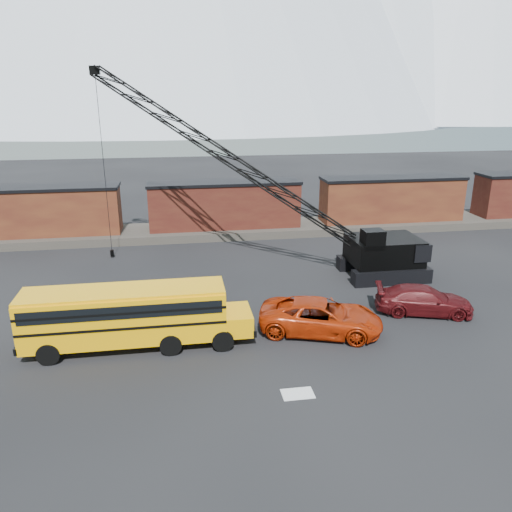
{
  "coord_description": "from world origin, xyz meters",
  "views": [
    {
      "loc": [
        -4.28,
        -22.18,
        12.54
      ],
      "look_at": [
        0.31,
        6.22,
        3.0
      ],
      "focal_mm": 35.0,
      "sensor_mm": 36.0,
      "label": 1
    }
  ],
  "objects": [
    {
      "name": "boxcar_east_near",
      "position": [
        16.0,
        22.0,
        2.76
      ],
      "size": [
        13.7,
        3.1,
        4.17
      ],
      "color": "#401812",
      "rests_on": "gravel_berm"
    },
    {
      "name": "boxcar_west_near",
      "position": [
        -16.0,
        22.0,
        2.76
      ],
      "size": [
        13.7,
        3.1,
        4.17
      ],
      "color": "#401812",
      "rests_on": "gravel_berm"
    },
    {
      "name": "red_pickup",
      "position": [
        3.12,
        1.54,
        0.92
      ],
      "size": [
        7.24,
        4.99,
        1.84
      ],
      "primitive_type": "imported",
      "rotation": [
        0.0,
        0.0,
        1.25
      ],
      "color": "#AC2808",
      "rests_on": "ground"
    },
    {
      "name": "ground",
      "position": [
        0.0,
        0.0,
        0.0
      ],
      "size": [
        160.0,
        160.0,
        0.0
      ],
      "primitive_type": "plane",
      "color": "black",
      "rests_on": "ground"
    },
    {
      "name": "crawler_crane",
      "position": [
        -0.59,
        13.05,
        8.09
      ],
      "size": [
        22.74,
        9.84,
        14.43
      ],
      "color": "black",
      "rests_on": "ground"
    },
    {
      "name": "boxcar_mid",
      "position": [
        0.0,
        22.0,
        2.76
      ],
      "size": [
        13.7,
        3.1,
        4.17
      ],
      "color": "#4C2015",
      "rests_on": "gravel_berm"
    },
    {
      "name": "school_bus",
      "position": [
        -6.79,
        1.49,
        1.79
      ],
      "size": [
        11.65,
        2.65,
        3.19
      ],
      "color": "#EBA004",
      "rests_on": "ground"
    },
    {
      "name": "snow_patch",
      "position": [
        0.5,
        -4.0,
        0.01
      ],
      "size": [
        1.4,
        0.9,
        0.02
      ],
      "primitive_type": "cube",
      "color": "silver",
      "rests_on": "ground"
    },
    {
      "name": "maroon_suv",
      "position": [
        9.85,
        2.98,
        0.81
      ],
      "size": [
        6.01,
        3.75,
        1.62
      ],
      "primitive_type": "imported",
      "rotation": [
        0.0,
        0.0,
        1.29
      ],
      "color": "#470C0F",
      "rests_on": "ground"
    },
    {
      "name": "gravel_berm",
      "position": [
        0.0,
        22.0,
        0.35
      ],
      "size": [
        120.0,
        5.0,
        0.7
      ],
      "primitive_type": "cube",
      "color": "#464039",
      "rests_on": "ground"
    }
  ]
}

